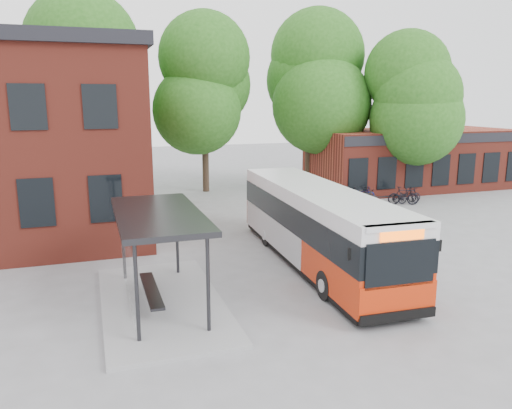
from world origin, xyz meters
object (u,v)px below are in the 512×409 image
object	(u,v)px
bicycle_4	(361,193)
bus_shelter	(160,259)
city_bus	(317,227)
bicycle_3	(358,195)
bicycle_1	(364,199)
bicycle_7	(410,195)
bicycle_0	(343,200)
bicycle_5	(404,196)
bicycle_2	(363,198)
bicycle_6	(404,196)

from	to	relation	value
bicycle_4	bus_shelter	bearing A→B (deg)	146.16
city_bus	bicycle_3	bearing A→B (deg)	54.59
bicycle_1	bicycle_7	size ratio (longest dim) A/B	1.02
city_bus	bicycle_4	bearing A→B (deg)	54.63
bicycle_4	bicycle_0	bearing A→B (deg)	140.04
bicycle_5	bicycle_7	bearing A→B (deg)	-48.47
bicycle_2	bicycle_7	xyz separation A→B (m)	(3.03, -0.16, -0.02)
bus_shelter	bicycle_3	bearing A→B (deg)	40.11
bicycle_1	bicycle_6	bearing A→B (deg)	-64.89
bicycle_2	bicycle_6	distance (m)	2.96
bicycle_1	city_bus	bearing A→B (deg)	156.37
bicycle_5	bicycle_7	world-z (taller)	bicycle_5
bicycle_1	bicycle_5	size ratio (longest dim) A/B	0.92
bicycle_2	city_bus	bearing A→B (deg)	141.77
bicycle_1	bicycle_2	world-z (taller)	bicycle_2
bicycle_4	bicycle_6	bearing A→B (deg)	-106.09
bus_shelter	bicycle_2	size ratio (longest dim) A/B	3.69
bicycle_2	bicycle_1	bearing A→B (deg)	172.33
city_bus	bicycle_7	distance (m)	12.98
bicycle_6	city_bus	bearing A→B (deg)	138.93
bicycle_3	bicycle_4	distance (m)	1.29
bus_shelter	bicycle_1	world-z (taller)	bus_shelter
bicycle_3	bicycle_7	size ratio (longest dim) A/B	1.13
bicycle_1	bicycle_0	bearing A→B (deg)	86.07
bicycle_3	bicycle_7	xyz separation A→B (m)	(3.02, -0.68, -0.06)
bicycle_5	city_bus	bearing A→B (deg)	150.99
bicycle_7	bicycle_6	bearing A→B (deg)	7.22
bicycle_0	bicycle_3	xyz separation A→B (m)	(1.15, 0.33, 0.12)
city_bus	bicycle_7	size ratio (longest dim) A/B	7.07
bus_shelter	bicycle_5	distance (m)	18.43
bicycle_1	bicycle_5	world-z (taller)	bicycle_5
bus_shelter	bicycle_2	bearing A→B (deg)	38.74
bicycle_4	bicycle_6	world-z (taller)	bicycle_4
bicycle_0	bicycle_2	size ratio (longest dim) A/B	0.85
bicycle_4	bicycle_7	distance (m)	2.82
bicycle_2	bicycle_4	distance (m)	1.74
bicycle_3	bicycle_5	xyz separation A→B (m)	(2.45, -0.91, -0.01)
bicycle_0	bicycle_1	size ratio (longest dim) A/B	0.98
bicycle_6	bicycle_1	bearing A→B (deg)	106.37
bicycle_0	bicycle_1	bearing A→B (deg)	-120.85
bicycle_2	bicycle_4	size ratio (longest dim) A/B	1.14
bicycle_7	city_bus	bearing A→B (deg)	125.76
bicycle_5	bicycle_1	bearing A→B (deg)	106.69
city_bus	bicycle_6	distance (m)	13.19
city_bus	bicycle_0	distance (m)	10.43
bicycle_0	bicycle_4	distance (m)	2.36
bicycle_1	bicycle_7	xyz separation A→B (m)	(3.06, 0.06, -0.01)
bicycle_4	city_bus	bearing A→B (deg)	157.37
bus_shelter	bicycle_2	xyz separation A→B (m)	(12.98, 10.41, -0.95)
bicycle_4	bicycle_7	world-z (taller)	bicycle_7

